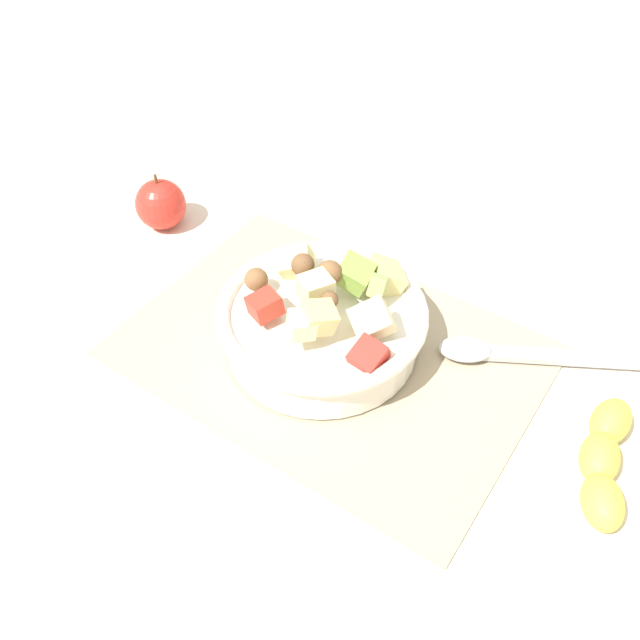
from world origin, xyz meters
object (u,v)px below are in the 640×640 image
Objects in this scene: serving_spoon at (515,353)px; whole_apple at (161,204)px; salad_bowl at (321,322)px; banana_whole at (604,459)px.

whole_apple is at bearing -175.91° from serving_spoon.
serving_spoon is at bearing 29.45° from salad_bowl.
serving_spoon is 1.47× the size of banana_whole.
salad_bowl is at bearing -176.53° from banana_whole.
banana_whole is at bearing -4.75° from whole_apple.
whole_apple is 0.59m from banana_whole.
serving_spoon is (0.18, 0.10, -0.03)m from salad_bowl.
salad_bowl reaches higher than whole_apple.
salad_bowl is 0.21m from serving_spoon.
serving_spoon is at bearing 4.09° from whole_apple.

